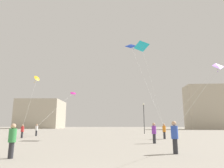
# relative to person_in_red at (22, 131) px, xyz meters

# --- Properties ---
(person_in_red) EXTENTS (0.35, 0.35, 1.63)m
(person_in_red) POSITION_rel_person_in_red_xyz_m (0.00, 0.00, 0.00)
(person_in_red) COLOR #2D2D33
(person_in_red) RESTS_ON ground_plane
(person_in_green) EXTENTS (0.36, 0.36, 1.65)m
(person_in_green) POSITION_rel_person_in_red_xyz_m (7.05, -14.49, 0.01)
(person_in_green) COLOR #2D2D33
(person_in_green) RESTS_ON ground_plane
(person_in_blue) EXTENTS (0.39, 0.39, 1.80)m
(person_in_blue) POSITION_rel_person_in_red_xyz_m (15.39, -12.45, 0.10)
(person_in_blue) COLOR #2D2D33
(person_in_blue) RESTS_ON ground_plane
(person_in_purple) EXTENTS (0.38, 0.38, 1.77)m
(person_in_purple) POSITION_rel_person_in_red_xyz_m (15.14, -6.14, 0.08)
(person_in_purple) COLOR #2D2D33
(person_in_purple) RESTS_ON ground_plane
(person_in_white) EXTENTS (0.37, 0.37, 1.70)m
(person_in_white) POSITION_rel_person_in_red_xyz_m (-0.32, 4.72, 0.04)
(person_in_white) COLOR #2D2D33
(person_in_white) RESTS_ON ground_plane
(person_in_orange) EXTENTS (0.37, 0.37, 1.72)m
(person_in_orange) POSITION_rel_person_in_red_xyz_m (17.10, -0.50, 0.05)
(person_in_orange) COLOR #2D2D33
(person_in_orange) RESTS_ON ground_plane
(kite_amber_diamond) EXTENTS (0.89, 2.84, 7.18)m
(kite_amber_diamond) POSITION_rel_person_in_red_xyz_m (0.25, 2.30, 7.10)
(kite_amber_diamond) COLOR yellow
(kite_cobalt_delta) EXTENTS (4.09, 8.84, 14.00)m
(kite_cobalt_delta) POSITION_rel_person_in_red_xyz_m (13.87, 7.79, 13.69)
(kite_cobalt_delta) COLOR blue
(kite_magenta_diamond) EXTENTS (3.18, 11.38, 7.09)m
(kite_magenta_diamond) POSITION_rel_person_in_red_xyz_m (2.06, 15.26, 7.05)
(kite_magenta_diamond) COLOR #D12899
(kite_violet_delta) EXTENTS (8.89, 3.25, 8.44)m
(kite_violet_delta) POSITION_rel_person_in_red_xyz_m (25.09, 2.22, 8.29)
(kite_violet_delta) COLOR purple
(kite_cyan_delta) EXTENTS (3.06, 1.85, 10.98)m
(kite_cyan_delta) POSITION_rel_person_in_red_xyz_m (14.97, 0.63, 10.76)
(kite_cyan_delta) COLOR #1EB2C6
(building_left_hall) EXTENTS (19.45, 18.66, 12.59)m
(building_left_hall) POSITION_rel_person_in_red_xyz_m (-25.65, 65.63, 5.40)
(building_left_hall) COLOR #B2A893
(building_left_hall) RESTS_ON ground_plane
(building_centre_hall) EXTENTS (21.79, 8.35, 15.95)m
(building_centre_hall) POSITION_rel_person_in_red_xyz_m (46.35, 50.91, 7.08)
(building_centre_hall) COLOR #B2A893
(building_centre_hall) RESTS_ON ground_plane
(lamppost_east) EXTENTS (0.36, 0.36, 5.51)m
(lamppost_east) POSITION_rel_person_in_red_xyz_m (16.07, 12.46, 2.75)
(lamppost_east) COLOR #2D2D30
(lamppost_east) RESTS_ON ground_plane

